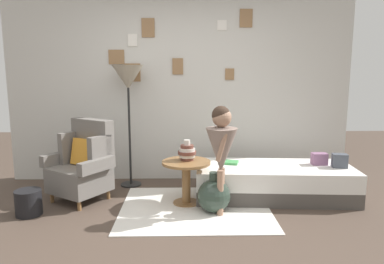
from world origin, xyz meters
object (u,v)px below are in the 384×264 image
Objects in this scene: armchair at (84,164)px; magazine_basket at (29,203)px; vase_striped at (187,152)px; demijohn_near at (214,196)px; person_child at (221,145)px; daybed at (274,182)px; book_on_daybed at (229,162)px; side_table at (186,173)px; floor_lamp at (128,82)px.

armchair is 3.46× the size of magazine_basket.
armchair reaches higher than vase_striped.
armchair is 1.63m from demijohn_near.
vase_striped is at bearing 134.25° from person_child.
daybed is 0.60m from book_on_daybed.
vase_striped reaches higher than daybed.
daybed is 6.95× the size of magazine_basket.
side_table is 1.47m from floor_lamp.
armchair is 2.13× the size of demijohn_near.
demijohn_near is at bearing -46.78° from vase_striped.
daybed is at bearing 30.46° from demijohn_near.
armchair is 1.26m from side_table.
daybed is 1.63× the size of person_child.
book_on_daybed is 0.48× the size of demijohn_near.
side_table is at bearing 139.56° from person_child.
vase_striped is at bearing -172.16° from daybed.
book_on_daybed is at bearing -16.66° from floor_lamp.
vase_striped is at bearing 11.53° from magazine_basket.
person_child is 2.19m from magazine_basket.
vase_striped is 1.10× the size of book_on_daybed.
floor_lamp is (-0.76, 0.72, 1.04)m from side_table.
person_child is (0.36, -0.37, 0.16)m from vase_striped.
daybed is 4.27× the size of demijohn_near.
magazine_basket is at bearing -169.87° from daybed.
person_child reaches higher than armchair.
person_child is 0.59m from demijohn_near.
side_table is at bearing 139.68° from demijohn_near.
armchair is 0.60× the size of floor_lamp.
floor_lamp is 3.57× the size of demijohn_near.
daybed is at bearing -13.37° from book_on_daybed.
armchair is at bearing 163.73° from demijohn_near.
vase_striped is 0.53× the size of demijohn_near.
demijohn_near is (0.30, -0.26, -0.18)m from side_table.
side_table is at bearing -169.44° from daybed.
person_child is (1.62, -0.51, 0.33)m from armchair.
floor_lamp is (0.49, 0.53, 0.97)m from armchair.
armchair is at bearing 45.95° from magazine_basket.
magazine_basket is at bearing -164.45° from book_on_daybed.
daybed is at bearing 0.23° from armchair.
side_table is at bearing -100.93° from vase_striped.
floor_lamp reaches higher than person_child.
armchair reaches higher than side_table.
vase_striped is (0.01, 0.05, 0.24)m from side_table.
magazine_basket is (-2.02, -0.04, -0.05)m from demijohn_near.
side_table is 0.48× the size of person_child.
person_child is at bearing -0.56° from magazine_basket.
vase_striped is at bearing -6.33° from armchair.
side_table reaches higher than daybed.
book_on_daybed is (0.55, 0.33, 0.04)m from side_table.
book_on_daybed is (1.30, -0.39, -1.00)m from floor_lamp.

